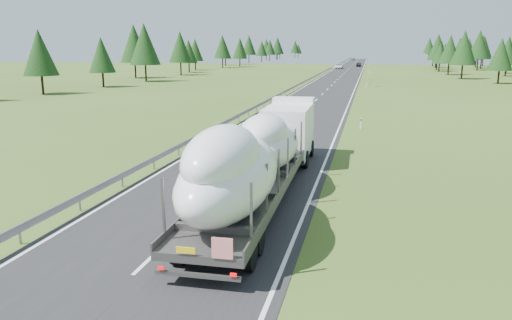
% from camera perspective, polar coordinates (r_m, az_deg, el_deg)
% --- Properties ---
extents(ground, '(400.00, 400.00, 0.00)m').
position_cam_1_polar(ground, '(18.18, -11.76, -10.80)').
color(ground, '#364E1A').
rests_on(ground, ground).
extents(road_surface, '(10.00, 400.00, 0.02)m').
position_cam_1_polar(road_surface, '(115.52, 9.35, 9.10)').
color(road_surface, black).
rests_on(road_surface, ground).
extents(guardrail, '(0.10, 400.00, 0.76)m').
position_cam_1_polar(guardrail, '(115.88, 6.71, 9.48)').
color(guardrail, slate).
rests_on(guardrail, ground).
extents(marker_posts, '(0.13, 350.08, 1.00)m').
position_cam_1_polar(marker_posts, '(170.21, 12.79, 10.28)').
color(marker_posts, silver).
rests_on(marker_posts, ground).
extents(highway_sign, '(0.08, 0.90, 2.60)m').
position_cam_1_polar(highway_sign, '(95.23, 12.99, 9.26)').
color(highway_sign, slate).
rests_on(highway_sign, ground).
extents(tree_line_right, '(27.10, 353.29, 12.43)m').
position_cam_1_polar(tree_line_right, '(147.58, 26.00, 11.46)').
color(tree_line_right, black).
rests_on(tree_line_right, ground).
extents(tree_line_left, '(15.31, 352.80, 12.47)m').
position_cam_1_polar(tree_line_left, '(166.27, -5.09, 12.73)').
color(tree_line_left, black).
rests_on(tree_line_left, ground).
extents(boat_truck, '(3.28, 20.94, 4.57)m').
position_cam_1_polar(boat_truck, '(23.20, 0.31, 0.90)').
color(boat_truck, white).
rests_on(boat_truck, ground).
extents(distant_van, '(2.89, 6.00, 1.65)m').
position_cam_1_polar(distant_van, '(170.37, 9.41, 10.52)').
color(distant_van, white).
rests_on(distant_van, ground).
extents(distant_car_dark, '(2.02, 4.70, 1.58)m').
position_cam_1_polar(distant_car_dark, '(190.36, 11.67, 10.64)').
color(distant_car_dark, black).
rests_on(distant_car_dark, ground).
extents(distant_car_blue, '(1.69, 4.12, 1.33)m').
position_cam_1_polar(distant_car_blue, '(280.59, 11.02, 11.27)').
color(distant_car_blue, '#1A2C48').
rests_on(distant_car_blue, ground).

